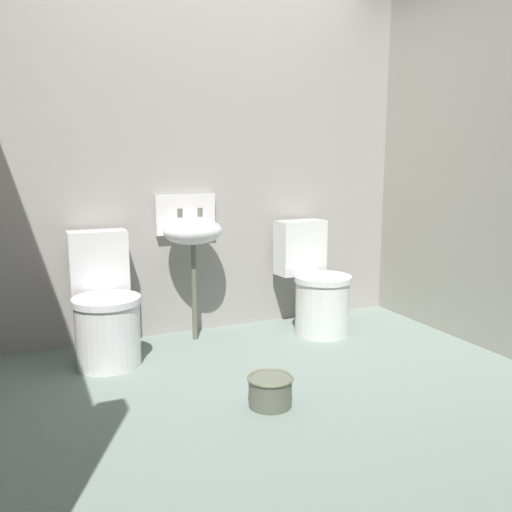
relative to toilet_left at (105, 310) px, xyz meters
The scene contains 7 objects.
ground_plane 1.24m from the toilet_left, 51.59° to the right, with size 3.52×2.96×0.08m, color slate.
wall_back 1.25m from the toilet_left, 28.53° to the left, with size 3.52×0.10×2.48m, color #A09A94.
wall_right 2.65m from the toilet_left, 19.49° to the right, with size 0.10×2.76×2.48m, color #A09E90.
toilet_left is the anchor object (origin of this frame).
toilet_right 1.47m from the toilet_left, ahead, with size 0.43×0.61×0.78m.
sink 0.78m from the toilet_left, 16.97° to the left, with size 0.42×0.35×0.99m.
bucket 1.20m from the toilet_left, 56.14° to the right, with size 0.23×0.23×0.16m.
Camera 1 is at (-1.16, -2.33, 1.22)m, focal length 37.65 mm.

